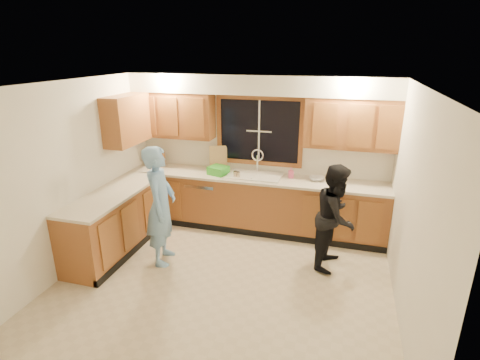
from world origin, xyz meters
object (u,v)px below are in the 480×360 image
at_px(dishwasher, 206,200).
at_px(soap_bottle, 291,173).
at_px(stove, 91,240).
at_px(dish_crate, 218,170).
at_px(man, 161,206).
at_px(sink, 254,179).
at_px(knife_block, 161,159).
at_px(bowl, 316,179).
at_px(woman, 336,217).

bearing_deg(dishwasher, soap_bottle, 3.63).
xyz_separation_m(stove, dish_crate, (1.20, 1.76, 0.54)).
distance_m(dish_crate, soap_bottle, 1.18).
distance_m(man, dish_crate, 1.35).
height_order(sink, dishwasher, sink).
xyz_separation_m(man, dish_crate, (0.39, 1.29, 0.15)).
bearing_deg(knife_block, dish_crate, -22.46).
bearing_deg(stove, knife_block, 87.31).
height_order(knife_block, bowl, knife_block).
distance_m(woman, soap_bottle, 1.20).
height_order(sink, man, man).
bearing_deg(knife_block, man, -77.69).
relative_size(stove, man, 0.54).
bearing_deg(knife_block, sink, -17.52).
relative_size(dishwasher, soap_bottle, 4.79).
xyz_separation_m(sink, stove, (-1.80, -1.82, -0.41)).
height_order(stove, soap_bottle, soap_bottle).
distance_m(sink, man, 1.67).
bearing_deg(sink, soap_bottle, 7.50).
xyz_separation_m(dishwasher, stove, (-0.95, -1.81, 0.04)).
bearing_deg(man, knife_block, 13.59).
height_order(knife_block, soap_bottle, knife_block).
xyz_separation_m(man, woman, (2.31, 0.54, -0.11)).
relative_size(knife_block, soap_bottle, 1.43).
distance_m(stove, knife_block, 2.02).
xyz_separation_m(sink, dishwasher, (-0.85, -0.01, -0.45)).
bearing_deg(dishwasher, man, -95.84).
distance_m(sink, woman, 1.56).
bearing_deg(bowl, stove, -145.87).
height_order(dish_crate, soap_bottle, soap_bottle).
bearing_deg(dish_crate, dishwasher, 169.36).
distance_m(knife_block, soap_bottle, 2.29).
bearing_deg(bowl, woman, -68.35).
xyz_separation_m(man, bowl, (1.97, 1.41, 0.11)).
bearing_deg(woman, man, 114.73).
relative_size(sink, dishwasher, 1.05).
bearing_deg(dish_crate, woman, -21.34).
bearing_deg(knife_block, woman, -30.93).
bearing_deg(dish_crate, soap_bottle, 6.74).
bearing_deg(bowl, dishwasher, -177.67).
relative_size(stove, bowl, 4.05).
xyz_separation_m(stove, soap_bottle, (2.38, 1.90, 0.56)).
bearing_deg(stove, man, 30.22).
relative_size(stove, woman, 0.62).
height_order(man, knife_block, man).
height_order(sink, dish_crate, sink).
height_order(woman, knife_block, woman).
height_order(dishwasher, man, man).
relative_size(dishwasher, man, 0.49).
xyz_separation_m(stove, knife_block, (0.09, 1.92, 0.59)).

